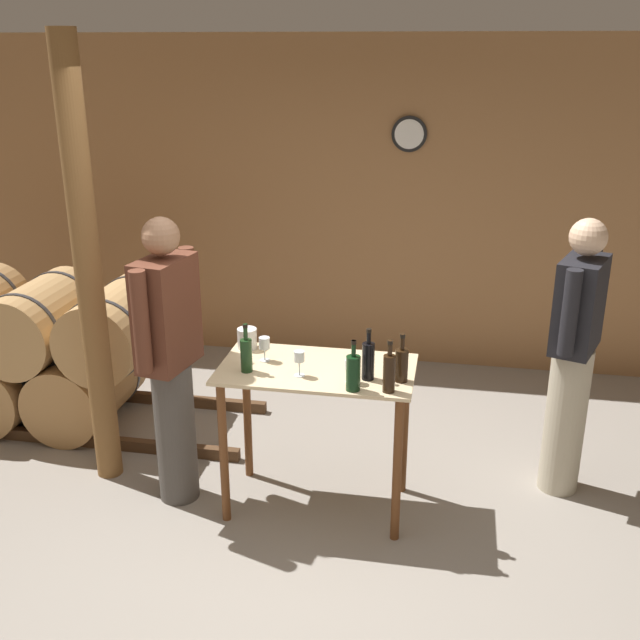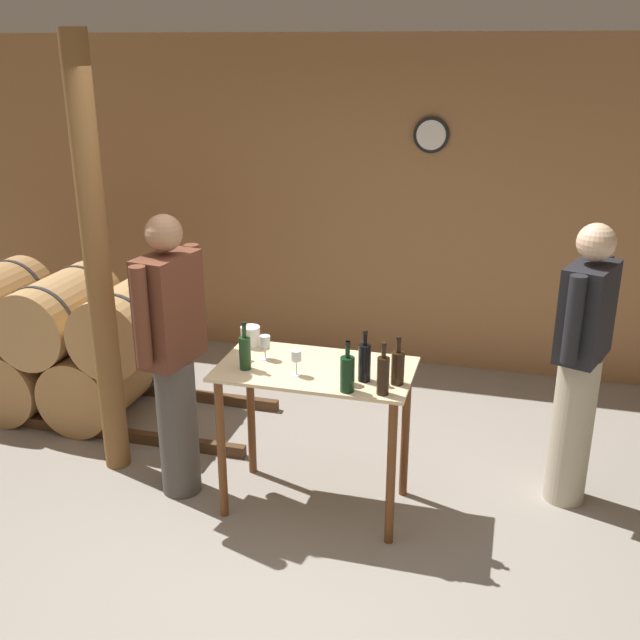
{
  "view_description": "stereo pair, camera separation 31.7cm",
  "coord_description": "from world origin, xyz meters",
  "px_view_note": "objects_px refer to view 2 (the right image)",
  "views": [
    {
      "loc": [
        0.81,
        -3.28,
        2.61
      ],
      "look_at": [
        0.08,
        0.6,
        1.15
      ],
      "focal_mm": 42.0,
      "sensor_mm": 36.0,
      "label": 1
    },
    {
      "loc": [
        1.12,
        -3.21,
        2.61
      ],
      "look_at": [
        0.08,
        0.6,
        1.15
      ],
      "focal_mm": 42.0,
      "sensor_mm": 36.0,
      "label": 2
    }
  ],
  "objects_px": {
    "wine_glass_near_left": "(265,342)",
    "person_host": "(172,353)",
    "wooden_post": "(98,268)",
    "ice_bucket": "(250,336)",
    "wine_bottle_left": "(347,373)",
    "wine_glass_near_right": "(346,367)",
    "wine_glass_near_center": "(296,357)",
    "wine_bottle_right": "(383,374)",
    "wine_bottle_center": "(365,361)",
    "person_visitor_with_scarf": "(581,362)",
    "wine_bottle_far_left": "(245,351)",
    "wine_bottle_far_right": "(398,366)"
  },
  "relations": [
    {
      "from": "wine_bottle_right",
      "to": "wine_glass_near_right",
      "type": "relative_size",
      "value": 2.2
    },
    {
      "from": "wooden_post",
      "to": "person_host",
      "type": "bearing_deg",
      "value": -17.3
    },
    {
      "from": "wine_bottle_center",
      "to": "wine_glass_near_right",
      "type": "relative_size",
      "value": 2.23
    },
    {
      "from": "wine_glass_near_center",
      "to": "wine_bottle_right",
      "type": "bearing_deg",
      "value": -12.26
    },
    {
      "from": "wine_glass_near_left",
      "to": "wine_glass_near_right",
      "type": "distance_m",
      "value": 0.57
    },
    {
      "from": "wine_bottle_far_left",
      "to": "wine_glass_near_center",
      "type": "height_order",
      "value": "wine_bottle_far_left"
    },
    {
      "from": "wine_bottle_right",
      "to": "wine_glass_near_right",
      "type": "bearing_deg",
      "value": 160.11
    },
    {
      "from": "wooden_post",
      "to": "ice_bucket",
      "type": "height_order",
      "value": "wooden_post"
    },
    {
      "from": "wine_glass_near_left",
      "to": "wine_bottle_center",
      "type": "bearing_deg",
      "value": -12.92
    },
    {
      "from": "person_host",
      "to": "wine_bottle_left",
      "type": "bearing_deg",
      "value": -9.58
    },
    {
      "from": "person_host",
      "to": "person_visitor_with_scarf",
      "type": "distance_m",
      "value": 2.35
    },
    {
      "from": "wine_bottle_left",
      "to": "ice_bucket",
      "type": "relative_size",
      "value": 2.29
    },
    {
      "from": "wine_bottle_far_right",
      "to": "person_host",
      "type": "bearing_deg",
      "value": 178.85
    },
    {
      "from": "wooden_post",
      "to": "ice_bucket",
      "type": "relative_size",
      "value": 22.01
    },
    {
      "from": "wine_bottle_far_left",
      "to": "wine_glass_near_right",
      "type": "xyz_separation_m",
      "value": [
        0.59,
        -0.04,
        -0.01
      ]
    },
    {
      "from": "wooden_post",
      "to": "wine_glass_near_right",
      "type": "relative_size",
      "value": 20.59
    },
    {
      "from": "ice_bucket",
      "to": "person_host",
      "type": "height_order",
      "value": "person_host"
    },
    {
      "from": "wine_bottle_center",
      "to": "wine_glass_near_center",
      "type": "distance_m",
      "value": 0.38
    },
    {
      "from": "wine_bottle_center",
      "to": "wooden_post",
      "type": "bearing_deg",
      "value": 173.21
    },
    {
      "from": "wine_bottle_right",
      "to": "ice_bucket",
      "type": "height_order",
      "value": "wine_bottle_right"
    },
    {
      "from": "ice_bucket",
      "to": "person_host",
      "type": "xyz_separation_m",
      "value": [
        -0.38,
        -0.27,
        -0.04
      ]
    },
    {
      "from": "ice_bucket",
      "to": "wooden_post",
      "type": "bearing_deg",
      "value": -173.44
    },
    {
      "from": "wine_glass_near_right",
      "to": "wine_bottle_right",
      "type": "bearing_deg",
      "value": -19.89
    },
    {
      "from": "wine_bottle_right",
      "to": "person_host",
      "type": "bearing_deg",
      "value": 172.45
    },
    {
      "from": "wine_bottle_right",
      "to": "wine_glass_near_center",
      "type": "relative_size",
      "value": 1.98
    },
    {
      "from": "wine_glass_near_right",
      "to": "person_visitor_with_scarf",
      "type": "height_order",
      "value": "person_visitor_with_scarf"
    },
    {
      "from": "wine_glass_near_right",
      "to": "wine_glass_near_center",
      "type": "bearing_deg",
      "value": 173.64
    },
    {
      "from": "wine_bottle_center",
      "to": "wine_glass_near_left",
      "type": "distance_m",
      "value": 0.63
    },
    {
      "from": "wine_glass_near_left",
      "to": "person_visitor_with_scarf",
      "type": "distance_m",
      "value": 1.81
    },
    {
      "from": "ice_bucket",
      "to": "wine_bottle_far_right",
      "type": "bearing_deg",
      "value": -17.65
    },
    {
      "from": "wine_bottle_far_left",
      "to": "wine_bottle_center",
      "type": "xyz_separation_m",
      "value": [
        0.67,
        0.02,
        0.01
      ]
    },
    {
      "from": "person_host",
      "to": "person_visitor_with_scarf",
      "type": "xyz_separation_m",
      "value": [
        2.29,
        0.52,
        -0.02
      ]
    },
    {
      "from": "ice_bucket",
      "to": "person_visitor_with_scarf",
      "type": "bearing_deg",
      "value": 7.45
    },
    {
      "from": "wine_glass_near_left",
      "to": "ice_bucket",
      "type": "bearing_deg",
      "value": 132.21
    },
    {
      "from": "wine_bottle_left",
      "to": "wine_glass_near_center",
      "type": "distance_m",
      "value": 0.34
    },
    {
      "from": "wine_bottle_left",
      "to": "wine_bottle_center",
      "type": "distance_m",
      "value": 0.16
    },
    {
      "from": "wine_bottle_right",
      "to": "wine_glass_near_left",
      "type": "xyz_separation_m",
      "value": [
        -0.74,
        0.28,
        -0.01
      ]
    },
    {
      "from": "person_host",
      "to": "wine_glass_near_left",
      "type": "bearing_deg",
      "value": 11.45
    },
    {
      "from": "ice_bucket",
      "to": "wine_bottle_center",
      "type": "bearing_deg",
      "value": -21.86
    },
    {
      "from": "wine_bottle_center",
      "to": "person_visitor_with_scarf",
      "type": "bearing_deg",
      "value": 25.92
    },
    {
      "from": "ice_bucket",
      "to": "person_host",
      "type": "bearing_deg",
      "value": -144.46
    },
    {
      "from": "wine_glass_near_left",
      "to": "person_host",
      "type": "xyz_separation_m",
      "value": [
        -0.53,
        -0.11,
        -0.08
      ]
    },
    {
      "from": "person_host",
      "to": "wine_bottle_center",
      "type": "bearing_deg",
      "value": -1.64
    },
    {
      "from": "wine_bottle_left",
      "to": "person_visitor_with_scarf",
      "type": "relative_size",
      "value": 0.16
    },
    {
      "from": "wine_bottle_left",
      "to": "wine_glass_near_right",
      "type": "relative_size",
      "value": 2.14
    },
    {
      "from": "wine_glass_near_right",
      "to": "person_visitor_with_scarf",
      "type": "relative_size",
      "value": 0.08
    },
    {
      "from": "wine_bottle_left",
      "to": "wine_glass_near_center",
      "type": "height_order",
      "value": "wine_bottle_left"
    },
    {
      "from": "wooden_post",
      "to": "ice_bucket",
      "type": "distance_m",
      "value": 1.01
    },
    {
      "from": "wine_bottle_left",
      "to": "person_host",
      "type": "relative_size",
      "value": 0.16
    },
    {
      "from": "wine_bottle_center",
      "to": "wine_bottle_right",
      "type": "height_order",
      "value": "wine_bottle_center"
    }
  ]
}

